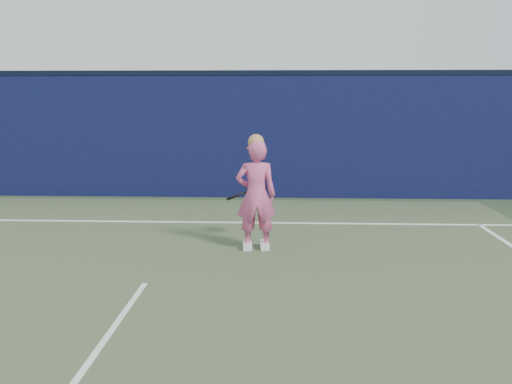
{
  "coord_description": "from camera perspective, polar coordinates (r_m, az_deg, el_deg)",
  "views": [
    {
      "loc": [
        1.5,
        -4.78,
        2.11
      ],
      "look_at": [
        1.2,
        2.49,
        0.8
      ],
      "focal_mm": 38.0,
      "sensor_mm": 36.0,
      "label": 1
    }
  ],
  "objects": [
    {
      "name": "ground",
      "position": [
        5.44,
        -14.19,
        -13.0
      ],
      "size": [
        80.0,
        80.0,
        0.0
      ],
      "primitive_type": "plane",
      "color": "#374A2D",
      "rests_on": "ground"
    },
    {
      "name": "wall_cap",
      "position": [
        11.39,
        -5.3,
        12.35
      ],
      "size": [
        24.0,
        0.42,
        0.1
      ],
      "primitive_type": "cube",
      "color": "black",
      "rests_on": "backstop_wall"
    },
    {
      "name": "player",
      "position": [
        7.4,
        0.0,
        -0.29
      ],
      "size": [
        0.58,
        0.41,
        1.59
      ],
      "rotation": [
        0.0,
        0.0,
        3.23
      ],
      "color": "#D35289",
      "rests_on": "ground"
    },
    {
      "name": "backstop_wall",
      "position": [
        11.41,
        -5.19,
        5.82
      ],
      "size": [
        24.0,
        0.4,
        2.5
      ],
      "primitive_type": "cube",
      "color": "black",
      "rests_on": "ground"
    },
    {
      "name": "racket",
      "position": [
        7.88,
        -0.09,
        0.24
      ],
      "size": [
        0.59,
        0.3,
        0.34
      ],
      "rotation": [
        0.0,
        0.0,
        0.32
      ],
      "color": "black",
      "rests_on": "ground"
    },
    {
      "name": "court_lines",
      "position": [
        5.15,
        -15.26,
        -14.28
      ],
      "size": [
        11.0,
        12.04,
        0.01
      ],
      "color": "white",
      "rests_on": "court_surface"
    }
  ]
}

